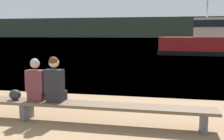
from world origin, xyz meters
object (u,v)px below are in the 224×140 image
object	(u,v)px
person_left	(36,83)
tugboat_red	(205,43)
person_right	(55,82)
shopping_bag	(15,95)
bench_main	(27,103)

from	to	relation	value
person_left	tugboat_red	distance (m)	22.51
person_left	person_right	bearing A→B (deg)	-0.45
person_left	shopping_bag	bearing A→B (deg)	-174.83
person_right	bench_main	bearing A→B (deg)	-178.90
bench_main	person_right	bearing A→B (deg)	1.10
person_right	shopping_bag	bearing A→B (deg)	-177.44
person_right	tugboat_red	xyz separation A→B (m)	(5.54, 21.70, 0.18)
person_left	person_right	distance (m)	0.45
tugboat_red	person_left	bearing A→B (deg)	169.66
tugboat_red	shopping_bag	bearing A→B (deg)	168.44
person_left	bench_main	bearing A→B (deg)	-176.12
bench_main	tugboat_red	distance (m)	22.60
person_right	tugboat_red	world-z (taller)	tugboat_red
bench_main	person_right	world-z (taller)	person_right
person_right	shopping_bag	xyz separation A→B (m)	(-0.97, -0.04, -0.33)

